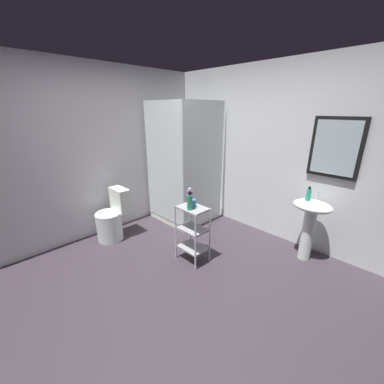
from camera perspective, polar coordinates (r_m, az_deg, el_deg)
The scene contains 12 objects.
ground_plane at distance 2.88m, azimuth -3.08°, elevation -21.45°, with size 4.20×4.20×0.02m, color #372F37.
wall_back at distance 3.72m, azimuth 18.68°, elevation 8.74°, with size 4.20×0.14×2.50m.
wall_left at distance 3.83m, azimuth -22.43°, elevation 8.55°, with size 0.10×4.20×2.50m, color silver.
shower_stall at distance 4.11m, azimuth -1.78°, elevation -0.71°, with size 0.92×0.92×2.00m.
pedestal_sink at distance 3.34m, azimuth 26.61°, elevation -5.66°, with size 0.46×0.37×0.81m.
sink_faucet at distance 3.35m, azimuth 28.02°, elevation -0.62°, with size 0.03×0.03×0.10m, color silver.
toilet at distance 3.77m, azimuth -18.67°, elevation -6.16°, with size 0.37×0.49×0.76m.
storage_cart at distance 3.02m, azimuth 0.13°, elevation -9.04°, with size 0.38×0.28×0.74m.
hand_soap_bottle at distance 3.23m, azimuth 26.26°, elevation -0.52°, with size 0.06×0.06×0.18m.
body_wash_bottle_green at distance 2.79m, azimuth -0.54°, elevation -2.38°, with size 0.07×0.07×0.23m.
conditioner_bottle_purple at distance 2.96m, azimuth -0.54°, elevation -1.20°, with size 0.07×0.07×0.21m.
rinse_cup at distance 2.89m, azimuth 0.27°, elevation -2.72°, with size 0.07×0.07×0.10m, color #3870B2.
Camera 1 is at (1.65, -1.43, 1.87)m, focal length 22.14 mm.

